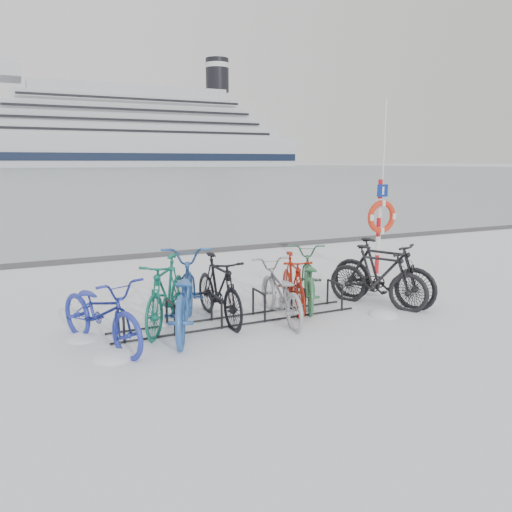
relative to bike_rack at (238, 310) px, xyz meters
name	(u,v)px	position (x,y,z in m)	size (l,w,h in m)	color
ground	(238,321)	(0.00, 0.00, -0.18)	(900.00, 900.00, 0.00)	white
ice_sheet	(31,170)	(0.00, 155.00, -0.17)	(400.00, 298.00, 0.02)	#95A2A9
quay_edge	(150,255)	(0.00, 5.90, -0.13)	(400.00, 0.25, 0.10)	#3F3F42
bike_rack	(238,310)	(0.00, 0.00, 0.00)	(4.00, 0.48, 0.46)	black
lifebuoy_station	(381,217)	(4.17, 1.78, 1.09)	(0.73, 0.22, 3.79)	red
cruise_ferry	(130,136)	(43.82, 228.87, 13.68)	(154.88, 29.17, 50.89)	silver
bike_0	(101,309)	(-2.08, -0.18, 0.33)	(0.68, 1.94, 1.02)	#23309F
bike_1	(166,291)	(-1.07, 0.22, 0.37)	(0.52, 1.84, 1.11)	#126550
bike_2	(184,291)	(-0.88, -0.02, 0.41)	(0.78, 2.24, 1.18)	#2C5BA5
bike_3	(219,287)	(-0.25, 0.19, 0.36)	(0.51, 1.80, 1.08)	black
bike_4	(280,290)	(0.65, -0.16, 0.29)	(0.63, 1.81, 0.95)	#95979C
bike_5	(293,281)	(1.08, 0.17, 0.32)	(0.47, 1.65, 0.99)	maroon
bike_6	(308,275)	(1.51, 0.42, 0.32)	(0.67, 1.92, 1.01)	#326E45
bike_7	(378,275)	(2.52, -0.23, 0.36)	(0.51, 1.80, 1.08)	black
bike_8	(383,270)	(2.72, -0.11, 0.41)	(0.55, 1.96, 1.18)	black
snow_drifts	(238,322)	(-0.01, -0.01, -0.18)	(5.75, 1.89, 0.19)	white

